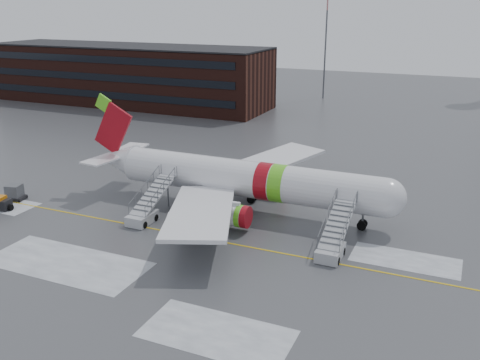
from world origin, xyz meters
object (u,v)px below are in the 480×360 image
at_px(airliner, 239,179).
at_px(airstair_fwd, 333,243).
at_px(uld_container, 15,193).
at_px(airstair_aft, 146,210).
at_px(pushback_tug, 178,222).
at_px(baggage_tractor, 0,204).

height_order(airliner, airstair_fwd, airliner).
bearing_deg(uld_container, airstair_aft, 2.84).
relative_size(airliner, airstair_fwd, 4.55).
xyz_separation_m(pushback_tug, uld_container, (-20.54, -0.30, 0.16)).
bearing_deg(airliner, pushback_tug, -115.73).
bearing_deg(baggage_tractor, airstair_aft, 13.07).
height_order(airstair_fwd, airstair_aft, same).
height_order(airstair_fwd, baggage_tractor, airstair_fwd).
height_order(airstair_fwd, uld_container, airstair_fwd).
relative_size(pushback_tug, baggage_tractor, 1.00).
xyz_separation_m(airstair_fwd, baggage_tractor, (-34.82, -3.67, -0.44)).
distance_m(airstair_fwd, uld_container, 35.65).
xyz_separation_m(airstair_fwd, airstair_aft, (-19.00, 0.00, 0.00)).
relative_size(airliner, airstair_aft, 4.55).
xyz_separation_m(pushback_tug, baggage_tractor, (-19.72, -3.14, -0.03)).
bearing_deg(pushback_tug, uld_container, -179.17).
xyz_separation_m(airliner, baggage_tractor, (-23.12, -10.21, -2.80)).
height_order(pushback_tug, baggage_tractor, pushback_tug).
distance_m(airstair_aft, pushback_tug, 3.96).
xyz_separation_m(uld_container, baggage_tractor, (0.82, -2.85, -0.19)).
bearing_deg(airstair_fwd, pushback_tug, -178.00).
relative_size(airliner, pushback_tug, 12.01).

